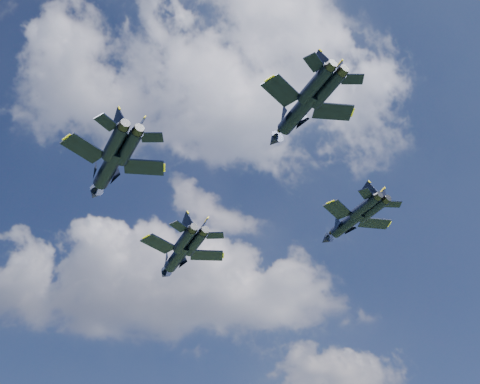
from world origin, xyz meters
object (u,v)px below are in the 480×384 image
at_px(jet_lead, 177,258).
at_px(jet_left, 108,170).
at_px(jet_right, 346,224).
at_px(jet_slot, 296,114).

relative_size(jet_lead, jet_left, 1.05).
xyz_separation_m(jet_left, jet_right, (32.57, 15.85, 2.00)).
height_order(jet_lead, jet_left, jet_lead).
distance_m(jet_left, jet_slot, 25.23).
bearing_deg(jet_right, jet_slot, -141.46).
bearing_deg(jet_lead, jet_right, -44.83).
height_order(jet_left, jet_slot, jet_slot).
xyz_separation_m(jet_left, jet_slot, (23.52, -9.10, 0.55)).
relative_size(jet_left, jet_slot, 1.13).
bearing_deg(jet_lead, jet_slot, -89.11).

